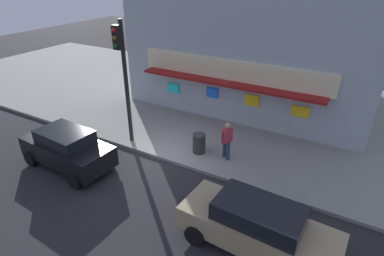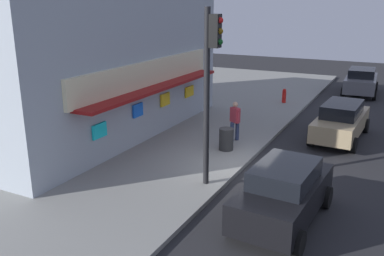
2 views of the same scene
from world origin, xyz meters
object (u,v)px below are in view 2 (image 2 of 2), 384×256
Objects in this scene: fire_hydrant at (284,96)px; parked_car_black at (284,192)px; pedestrian at (235,120)px; trash_can at (226,139)px; parked_car_grey at (361,81)px; parked_car_tan at (341,121)px; traffic_light at (210,76)px.

parked_car_black is at bearing -165.13° from fire_hydrant.
parked_car_black is (-5.49, -3.54, -0.21)m from pedestrian.
trash_can is 0.20× the size of parked_car_grey.
parked_car_black is 18.42m from parked_car_grey.
trash_can is 1.33m from pedestrian.
pedestrian is at bearing 179.88° from fire_hydrant.
fire_hydrant is 0.18× the size of parked_car_tan.
parked_car_tan is at bearing -43.52° from trash_can.
pedestrian is (1.23, 0.13, 0.47)m from trash_can.
traffic_light is 6.67× the size of fire_hydrant.
pedestrian reaches higher than parked_car_black.
traffic_light is 3.99m from parked_car_black.
parked_car_grey is (14.16, -3.49, 0.27)m from trash_can.
parked_car_tan is at bearing -22.62° from traffic_light.
parked_car_black is (-1.01, -2.67, -2.79)m from traffic_light.
pedestrian is 6.54m from parked_car_black.
parked_car_black reaches higher than trash_can.
traffic_light is 4.51m from trash_can.
traffic_light is 6.27× the size of trash_can.
parked_car_black is 0.95× the size of parked_car_grey.
trash_can is 0.19× the size of parked_car_tan.
parked_car_tan is at bearing -143.03° from fire_hydrant.
parked_car_tan is (7.17, -2.99, -2.81)m from traffic_light.
fire_hydrant is 13.74m from parked_car_black.
parked_car_black is (-13.28, -3.53, 0.30)m from fire_hydrant.
pedestrian is at bearing 6.04° from trash_can.
pedestrian is at bearing 124.88° from parked_car_tan.
parked_car_grey is at bearing -13.84° from trash_can.
parked_car_grey is at bearing -0.25° from parked_car_black.
trash_can is at bearing -173.96° from pedestrian.
parked_car_grey reaches higher than parked_car_tan.
parked_car_tan is at bearing -55.12° from pedestrian.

